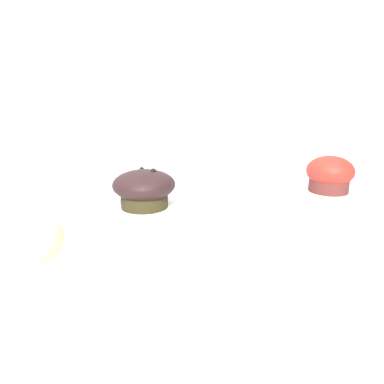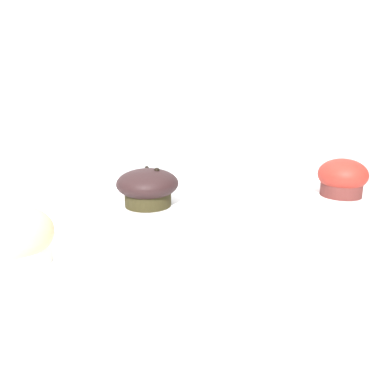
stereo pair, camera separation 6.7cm
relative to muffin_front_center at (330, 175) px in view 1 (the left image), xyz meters
name	(u,v)px [view 1 (the left image)]	position (x,y,z in m)	size (l,w,h in m)	color
wall_back	(100,172)	(-0.36, 0.62, -0.08)	(3.20, 0.10, 1.80)	#B2B7BC
muffin_front_center	(330,175)	(0.00, 0.00, 0.00)	(0.10, 0.10, 0.08)	#522320
muffin_back_left	(144,188)	(-0.40, 0.09, 0.00)	(0.12, 0.12, 0.08)	#2B2613
muffin_back_right	(22,246)	(-0.63, -0.09, 0.00)	(0.10, 0.10, 0.08)	silver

